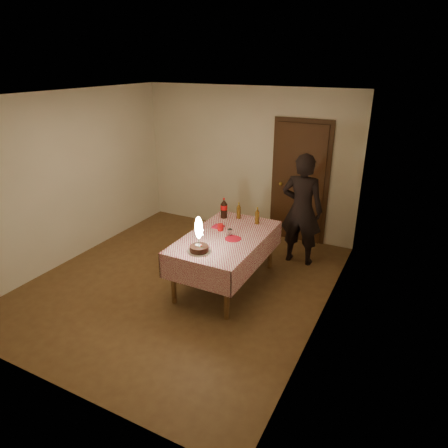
{
  "coord_description": "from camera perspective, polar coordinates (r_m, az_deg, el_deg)",
  "views": [
    {
      "loc": [
        2.84,
        -4.2,
        3.01
      ],
      "look_at": [
        0.58,
        0.21,
        0.95
      ],
      "focal_mm": 32.0,
      "sensor_mm": 36.0,
      "label": 1
    }
  ],
  "objects": [
    {
      "name": "amber_bottle_left",
      "position": [
        6.05,
        2.11,
        1.86
      ],
      "size": [
        0.06,
        0.06,
        0.26
      ],
      "color": "#5C3A0F",
      "rests_on": "dining_table"
    },
    {
      "name": "room_shell",
      "position": [
        5.29,
        -5.98,
        7.6
      ],
      "size": [
        4.04,
        4.54,
        2.62
      ],
      "color": "silver",
      "rests_on": "ground"
    },
    {
      "name": "dining_table",
      "position": [
        5.53,
        0.24,
        -2.67
      ],
      "size": [
        1.02,
        1.72,
        0.75
      ],
      "color": "brown",
      "rests_on": "ground"
    },
    {
      "name": "photographer",
      "position": [
        6.2,
        11.04,
        2.03
      ],
      "size": [
        0.65,
        0.47,
        1.75
      ],
      "color": "black",
      "rests_on": "ground"
    },
    {
      "name": "cola_bottle",
      "position": [
        6.06,
        -0.01,
        2.26
      ],
      "size": [
        0.1,
        0.1,
        0.32
      ],
      "color": "black",
      "rests_on": "dining_table"
    },
    {
      "name": "clear_cup",
      "position": [
        5.49,
        0.86,
        -1.18
      ],
      "size": [
        0.07,
        0.07,
        0.09
      ],
      "primitive_type": "cylinder",
      "color": "silver",
      "rests_on": "dining_table"
    },
    {
      "name": "birthday_cake",
      "position": [
        5.01,
        -3.59,
        -2.54
      ],
      "size": [
        0.3,
        0.3,
        0.47
      ],
      "color": "white",
      "rests_on": "dining_table"
    },
    {
      "name": "napkin_stack",
      "position": [
        5.76,
        -0.85,
        -0.38
      ],
      "size": [
        0.15,
        0.15,
        0.02
      ],
      "primitive_type": "cube",
      "color": "red",
      "rests_on": "dining_table"
    },
    {
      "name": "ground",
      "position": [
        5.9,
        -6.01,
        -8.26
      ],
      "size": [
        4.0,
        4.5,
        0.01
      ],
      "primitive_type": "cube",
      "color": "brown",
      "rests_on": "ground"
    },
    {
      "name": "red_plate",
      "position": [
        5.4,
        1.3,
        -2.11
      ],
      "size": [
        0.22,
        0.22,
        0.01
      ],
      "primitive_type": "cylinder",
      "color": "red",
      "rests_on": "dining_table"
    },
    {
      "name": "red_cup",
      "position": [
        5.64,
        -0.53,
        -0.46
      ],
      "size": [
        0.08,
        0.08,
        0.1
      ],
      "primitive_type": "cylinder",
      "color": "red",
      "rests_on": "dining_table"
    },
    {
      "name": "amber_bottle_right",
      "position": [
        5.87,
        4.76,
        1.13
      ],
      "size": [
        0.06,
        0.06,
        0.26
      ],
      "color": "#5C3A0F",
      "rests_on": "dining_table"
    }
  ]
}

